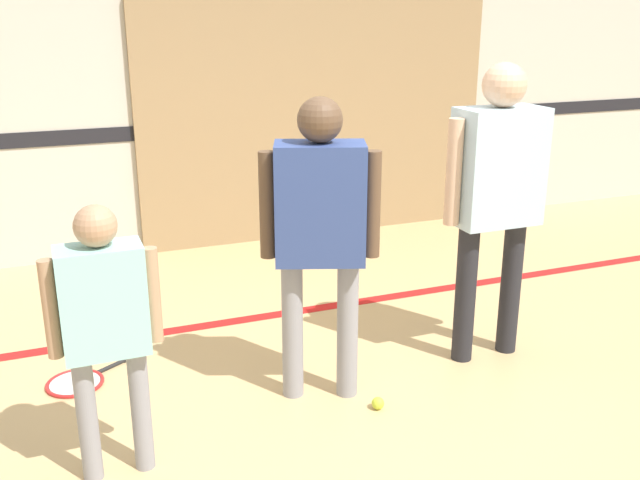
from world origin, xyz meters
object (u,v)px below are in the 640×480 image
Objects in this scene: person_student_left at (104,315)px; tennis_ball_by_spare_racket at (101,347)px; person_instructor at (320,219)px; tennis_ball_near_instructor at (378,403)px; person_student_right at (497,182)px; racket_second_spare at (77,382)px; racket_spare_on_floor at (134,336)px.

tennis_ball_by_spare_racket is at bearing 88.48° from person_student_left.
person_instructor is 1.72m from tennis_ball_by_spare_racket.
tennis_ball_near_instructor is 1.00× the size of tennis_ball_by_spare_racket.
person_student_right is at bearing 9.79° from person_student_left.
racket_second_spare is (-2.32, 0.52, -1.06)m from person_student_right.
person_instructor is at bearing -57.08° from racket_second_spare.
tennis_ball_by_spare_racket is (-2.16, 0.87, -1.03)m from person_student_right.
person_student_right is at bearing -43.85° from racket_second_spare.
racket_spare_on_floor is at bearing 148.38° from person_instructor.
racket_second_spare is at bearing 174.16° from person_instructor.
racket_second_spare is at bearing -12.69° from person_student_right.
person_student_left is 2.24m from person_student_right.
person_student_left is 2.39× the size of racket_second_spare.
racket_second_spare is at bearing 149.67° from tennis_ball_near_instructor.
person_student_right reaches higher than person_student_left.
tennis_ball_near_instructor is (1.45, -0.85, 0.02)m from racket_second_spare.
tennis_ball_by_spare_racket is (0.16, 0.36, 0.02)m from racket_second_spare.
tennis_ball_by_spare_racket is at bearing 34.55° from racket_second_spare.
tennis_ball_by_spare_racket is (-0.21, -0.13, 0.02)m from racket_spare_on_floor.
racket_second_spare is 1.68m from tennis_ball_near_instructor.
person_student_right is 3.30× the size of racket_second_spare.
person_student_left is at bearing 9.96° from person_student_right.
tennis_ball_near_instructor is (1.32, 0.06, -0.74)m from person_student_left.
tennis_ball_by_spare_racket is at bearing 137.01° from tennis_ball_near_instructor.
tennis_ball_near_instructor is (-0.87, -0.33, -1.03)m from person_student_right.
tennis_ball_near_instructor is at bearing 2.18° from person_student_left.
person_student_right is 26.14× the size of tennis_ball_near_instructor.
person_student_right is at bearing 23.88° from person_instructor.
tennis_ball_by_spare_racket is at bearing -22.10° from person_student_right.
person_instructor is at bearing 15.73° from person_student_left.
racket_spare_on_floor is 0.61m from racket_second_spare.
tennis_ball_near_instructor reaches higher than racket_second_spare.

